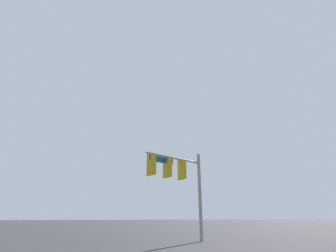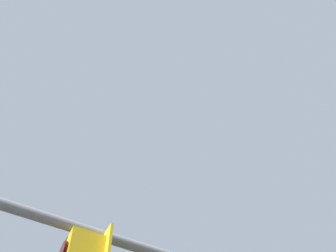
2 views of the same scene
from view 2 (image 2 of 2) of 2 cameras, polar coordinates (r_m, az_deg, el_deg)
The scene contains 0 objects.
Camera 2 is at (-4.51, -11.66, 1.73)m, focal length 50.00 mm.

